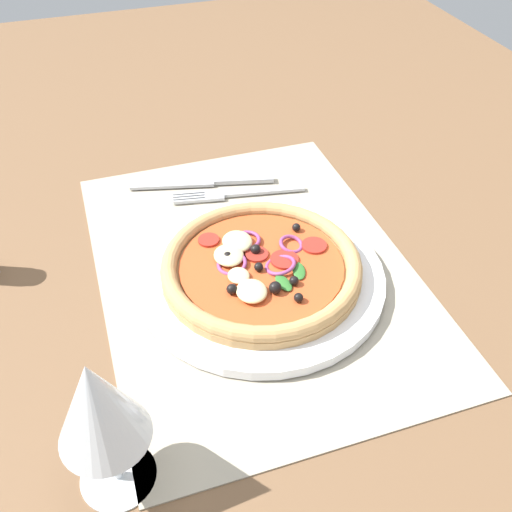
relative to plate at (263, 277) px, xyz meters
The scene contains 7 objects.
ground_plane 3.50cm from the plate, ahead, with size 190.00×140.00×2.40cm, color brown.
placemat 2.83cm from the plate, ahead, with size 49.32×35.48×0.40cm, color #A39984.
plate is the anchor object (origin of this frame).
pizza 1.72cm from the plate, 53.65° to the left, with size 22.47×22.47×2.65cm.
fork 17.31cm from the plate, ahead, with size 4.60×17.99×0.44cm.
knife 21.48cm from the plate, ahead, with size 6.41×19.81×0.62cm.
wine_glass 28.11cm from the plate, 133.99° to the left, with size 7.20×7.20×14.90cm.
Camera 1 is at (-48.02, 15.54, 46.22)cm, focal length 40.71 mm.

